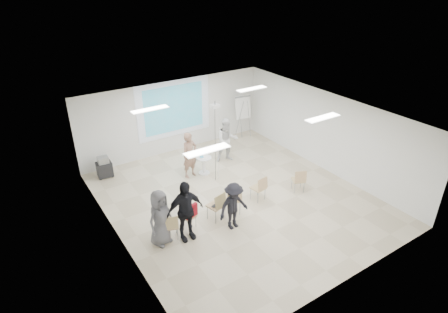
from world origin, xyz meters
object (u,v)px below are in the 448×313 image
player_left (190,152)px  chair_far_left (171,225)px  audience_outer (160,215)px  chair_left_inner (218,204)px  chair_center (233,198)px  audience_left (185,207)px  pedestal_table (204,164)px  audience_mid (234,203)px  laptop (215,204)px  flipchart_easel (243,108)px  chair_left_mid (190,215)px  av_cart (104,168)px  chair_right_inner (260,187)px  player_right (227,138)px  chair_right_far (299,179)px

player_left → chair_far_left: bearing=-138.6°
audience_outer → chair_far_left: bearing=-28.1°
chair_left_inner → chair_far_left: bearing=168.5°
chair_center → audience_left: (-1.78, -0.22, 0.48)m
pedestal_table → audience_mid: (-0.92, -3.29, 0.47)m
laptop → player_left: bearing=-116.5°
flipchart_easel → chair_left_mid: bearing=-131.8°
chair_center → av_cart: (-2.65, 4.54, -0.21)m
chair_left_inner → laptop: chair_left_inner is taller
audience_left → player_left: bearing=61.3°
chair_left_inner → chair_left_mid: bearing=161.2°
chair_far_left → av_cart: size_ratio=1.03×
audience_left → chair_left_inner: bearing=12.6°
chair_left_inner → laptop: bearing=87.4°
laptop → chair_far_left: bearing=-7.8°
chair_right_inner → audience_left: size_ratio=0.42×
laptop → av_cart: size_ratio=0.44×
pedestal_table → laptop: 2.86m
laptop → audience_left: (-1.19, -0.33, 0.55)m
pedestal_table → chair_center: size_ratio=0.74×
audience_mid → player_right: bearing=56.6°
chair_center → av_cart: size_ratio=1.23×
chair_left_inner → chair_center: size_ratio=0.97×
chair_left_inner → chair_right_far: bearing=-16.8°
audience_mid → av_cart: 5.60m
pedestal_table → av_cart: (-3.19, 1.81, -0.02)m
player_right → chair_left_mid: size_ratio=2.48×
player_right → chair_left_inner: (-2.43, -3.12, -0.42)m
laptop → flipchart_easel: bearing=-147.1°
chair_far_left → chair_right_inner: 3.33m
chair_left_mid → laptop: (0.89, 0.02, 0.04)m
chair_left_mid → chair_center: bearing=-19.7°
chair_left_inner → av_cart: chair_left_inner is taller
chair_left_mid → audience_mid: bearing=-46.7°
laptop → av_cart: av_cart is taller
audience_outer → av_cart: (-0.19, 4.55, -0.57)m
chair_left_inner → audience_left: (-1.21, -0.23, 0.50)m
player_left → laptop: 2.85m
audience_left → flipchart_easel: (5.43, 4.80, 0.39)m
player_left → chair_left_inner: 2.93m
player_left → flipchart_easel: size_ratio=0.99×
player_right → audience_left: size_ratio=0.93×
audience_mid → flipchart_easel: (4.03, 5.14, 0.60)m
chair_left_inner → audience_outer: bearing=167.1°
player_left → chair_right_far: bearing=-61.0°
chair_right_far → chair_right_inner: bearing=-168.1°
laptop → chair_center: bearing=156.1°
chair_right_inner → laptop: bearing=173.2°
chair_right_far → audience_left: bearing=-154.8°
chair_left_mid → av_cart: av_cart is taller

